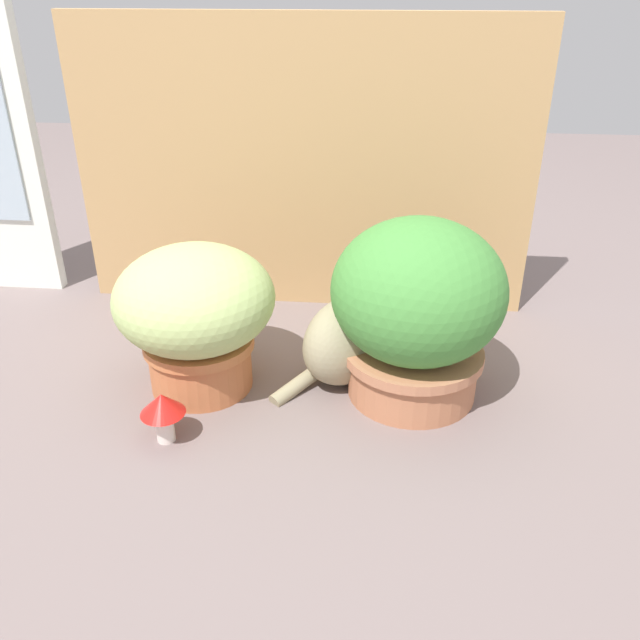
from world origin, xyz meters
TOP-DOWN VIEW (x-y plane):
  - ground_plane at (0.00, 0.00)m, footprint 6.00×6.00m
  - cardboard_backdrop at (0.03, 0.54)m, footprint 1.29×0.03m
  - grass_planter at (-0.17, 0.06)m, footprint 0.37×0.37m
  - leafy_planter at (0.34, 0.07)m, footprint 0.39×0.39m
  - cat at (0.20, 0.13)m, footprint 0.33×0.32m
  - mushroom_ornament_red at (-0.19, -0.16)m, footprint 0.10×0.10m

SIDE VIEW (x-z plane):
  - ground_plane at x=0.00m, z-range 0.00..0.00m
  - mushroom_ornament_red at x=-0.19m, z-range 0.02..0.14m
  - cat at x=0.20m, z-range -0.04..0.28m
  - grass_planter at x=-0.17m, z-range 0.02..0.38m
  - leafy_planter at x=0.34m, z-range 0.01..0.44m
  - cardboard_backdrop at x=0.03m, z-range 0.00..0.81m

